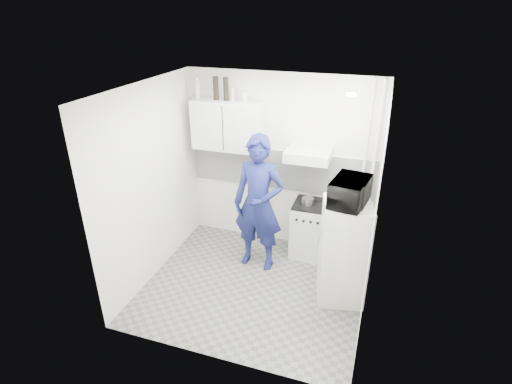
% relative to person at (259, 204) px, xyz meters
% --- Properties ---
extents(floor, '(2.80, 2.80, 0.00)m').
position_rel_person_xyz_m(floor, '(0.10, -0.52, -0.96)').
color(floor, slate).
rests_on(floor, ground).
extents(ceiling, '(2.80, 2.80, 0.00)m').
position_rel_person_xyz_m(ceiling, '(0.10, -0.52, 1.64)').
color(ceiling, white).
rests_on(ceiling, wall_back).
extents(wall_back, '(2.80, 0.00, 2.80)m').
position_rel_person_xyz_m(wall_back, '(0.10, 0.73, 0.34)').
color(wall_back, silver).
rests_on(wall_back, floor).
extents(wall_left, '(0.00, 2.60, 2.60)m').
position_rel_person_xyz_m(wall_left, '(-1.30, -0.52, 0.34)').
color(wall_left, silver).
rests_on(wall_left, floor).
extents(wall_right, '(0.00, 2.60, 2.60)m').
position_rel_person_xyz_m(wall_right, '(1.50, -0.52, 0.34)').
color(wall_right, silver).
rests_on(wall_right, floor).
extents(person, '(0.73, 0.50, 1.93)m').
position_rel_person_xyz_m(person, '(0.00, 0.00, 0.00)').
color(person, '#151B50').
rests_on(person, floor).
extents(stove, '(0.51, 0.51, 0.81)m').
position_rel_person_xyz_m(stove, '(0.64, 0.48, -0.56)').
color(stove, silver).
rests_on(stove, floor).
extents(fridge, '(0.66, 0.66, 1.33)m').
position_rel_person_xyz_m(fridge, '(1.20, -0.35, -0.30)').
color(fridge, white).
rests_on(fridge, floor).
extents(stove_top, '(0.49, 0.49, 0.03)m').
position_rel_person_xyz_m(stove_top, '(0.64, 0.48, -0.13)').
color(stove_top, black).
rests_on(stove_top, stove).
extents(saucepan, '(0.17, 0.17, 0.09)m').
position_rel_person_xyz_m(saucepan, '(0.59, 0.44, -0.07)').
color(saucepan, silver).
rests_on(saucepan, stove_top).
extents(microwave, '(0.61, 0.46, 0.31)m').
position_rel_person_xyz_m(microwave, '(1.20, -0.35, 0.52)').
color(microwave, black).
rests_on(microwave, fridge).
extents(bottle_a, '(0.07, 0.07, 0.30)m').
position_rel_person_xyz_m(bottle_a, '(-1.09, 0.55, 1.38)').
color(bottle_a, '#B2B7BC').
rests_on(bottle_a, upper_cabinet).
extents(bottle_c, '(0.08, 0.08, 0.32)m').
position_rel_person_xyz_m(bottle_c, '(-0.80, 0.55, 1.40)').
color(bottle_c, black).
rests_on(bottle_c, upper_cabinet).
extents(bottle_d, '(0.07, 0.07, 0.31)m').
position_rel_person_xyz_m(bottle_d, '(-0.65, 0.55, 1.39)').
color(bottle_d, black).
rests_on(bottle_d, upper_cabinet).
extents(canister_a, '(0.07, 0.07, 0.18)m').
position_rel_person_xyz_m(canister_a, '(-0.56, 0.55, 1.33)').
color(canister_a, silver).
rests_on(canister_a, upper_cabinet).
extents(canister_b, '(0.07, 0.07, 0.14)m').
position_rel_person_xyz_m(canister_b, '(-0.38, 0.55, 1.31)').
color(canister_b, '#B2B7BC').
rests_on(canister_b, upper_cabinet).
extents(upper_cabinet, '(1.00, 0.35, 0.70)m').
position_rel_person_xyz_m(upper_cabinet, '(-0.65, 0.55, 0.89)').
color(upper_cabinet, white).
rests_on(upper_cabinet, wall_back).
extents(range_hood, '(0.60, 0.50, 0.14)m').
position_rel_person_xyz_m(range_hood, '(0.55, 0.48, 0.61)').
color(range_hood, silver).
rests_on(range_hood, wall_back).
extents(backsplash, '(2.74, 0.03, 0.60)m').
position_rel_person_xyz_m(backsplash, '(0.10, 0.71, 0.24)').
color(backsplash, white).
rests_on(backsplash, wall_back).
extents(pipe_a, '(0.05, 0.05, 2.60)m').
position_rel_person_xyz_m(pipe_a, '(1.40, 0.65, 0.34)').
color(pipe_a, silver).
rests_on(pipe_a, floor).
extents(pipe_b, '(0.04, 0.04, 2.60)m').
position_rel_person_xyz_m(pipe_b, '(1.28, 0.65, 0.34)').
color(pipe_b, silver).
rests_on(pipe_b, floor).
extents(ceiling_spot_fixture, '(0.10, 0.10, 0.02)m').
position_rel_person_xyz_m(ceiling_spot_fixture, '(1.10, -0.32, 1.61)').
color(ceiling_spot_fixture, white).
rests_on(ceiling_spot_fixture, ceiling).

